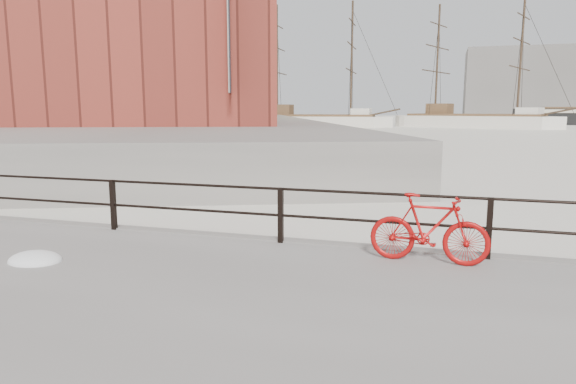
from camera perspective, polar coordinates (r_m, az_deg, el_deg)
The scene contains 13 objects.
ground at distance 9.19m, azimuth 21.05°, elevation -8.76°, with size 400.00×400.00×0.00m, color white.
far_quay at distance 89.78m, azimuth -9.14°, elevation 7.97°, with size 24.00×150.00×1.80m, color gray.
guardrail at distance 8.82m, azimuth 21.44°, elevation -3.79°, with size 28.00×0.10×1.00m, color black, non-canonical shape.
bicycle at distance 8.28m, azimuth 15.39°, elevation -3.94°, with size 1.82×0.27×1.10m, color #AC0C0B.
schooner_mid at distance 79.75m, azimuth 19.89°, elevation 6.74°, with size 25.70×10.87×18.78m, color silver, non-canonical shape.
schooner_left at distance 79.45m, azimuth 2.82°, elevation 7.27°, with size 25.19×11.45×19.05m, color silver, non-canonical shape.
workboat_near at distance 49.25m, azimuth -16.03°, elevation 5.71°, with size 10.81×3.60×7.00m, color black, non-canonical shape.
workboat_far at distance 58.33m, azimuth -15.46°, elevation 6.23°, with size 11.15×3.85×7.00m, color black, non-canonical shape.
apartment_mustard at distance 58.03m, azimuth -13.89°, elevation 19.08°, with size 22.00×15.00×22.20m, color gold.
apartment_cream at distance 80.55m, azimuth -11.34°, elevation 15.97°, with size 20.00×15.00×21.20m, color beige.
apartment_grey at distance 102.44m, azimuth -10.01°, elevation 15.09°, with size 22.00×15.00×23.20m, color gray.
apartment_brick at distance 125.19m, azimuth -9.10°, elevation 13.57°, with size 24.00×15.00×21.20m, color brown.
industrial_west at distance 150.31m, azimuth 25.27°, elevation 10.78°, with size 32.00×18.00×18.00m, color gray.
Camera 1 is at (-0.76, -8.73, 2.74)m, focal length 32.00 mm.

